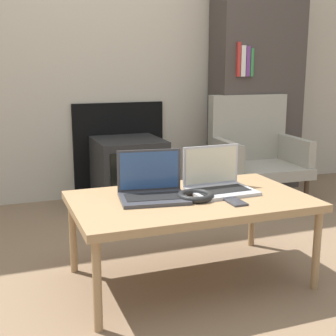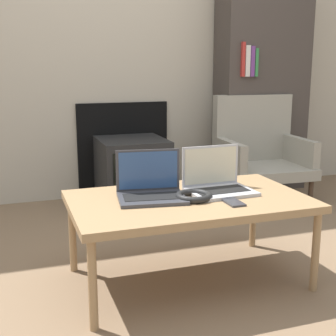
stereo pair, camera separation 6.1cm
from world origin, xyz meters
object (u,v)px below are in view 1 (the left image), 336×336
(headphones, at_px, (195,196))
(phone, at_px, (235,201))
(laptop_right, at_px, (218,182))
(armchair, at_px, (254,148))
(laptop_left, at_px, (152,188))
(tv, at_px, (129,172))

(headphones, bearing_deg, phone, -37.06)
(laptop_right, distance_m, armchair, 1.44)
(armchair, bearing_deg, laptop_left, -134.44)
(headphones, height_order, tv, tv)
(headphones, height_order, phone, headphones)
(laptop_left, distance_m, tv, 1.33)
(headphones, distance_m, armchair, 1.62)
(laptop_left, distance_m, phone, 0.39)
(laptop_right, height_order, phone, laptop_right)
(laptop_left, bearing_deg, phone, -24.00)
(tv, xyz_separation_m, armchair, (0.98, -0.15, 0.14))
(laptop_right, relative_size, phone, 2.31)
(tv, bearing_deg, laptop_right, -85.71)
(headphones, xyz_separation_m, phone, (0.14, -0.11, -0.01))
(headphones, xyz_separation_m, tv, (0.06, 1.38, -0.19))
(laptop_right, bearing_deg, tv, 91.89)
(tv, bearing_deg, phone, -86.93)
(laptop_right, distance_m, phone, 0.21)
(laptop_right, relative_size, tv, 0.61)
(headphones, bearing_deg, armchair, 49.75)
(laptop_left, height_order, headphones, laptop_left)
(laptop_right, xyz_separation_m, tv, (-0.10, 1.29, -0.22))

